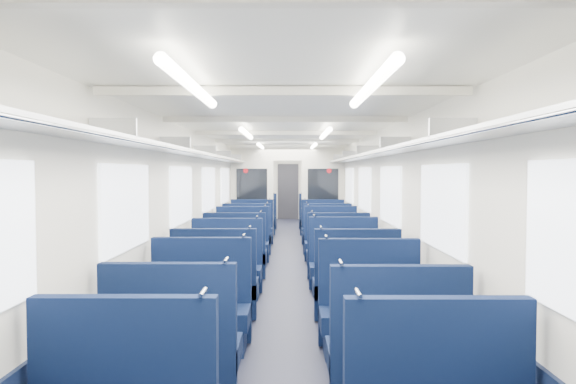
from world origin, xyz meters
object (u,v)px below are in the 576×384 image
at_px(seat_14, 242,247).
at_px(seat_18, 252,231).
at_px(seat_10, 226,272).
at_px(seat_13, 338,257).
at_px(end_door, 288,191).
at_px(seat_6, 200,314).
at_px(seat_4, 173,357).
at_px(seat_17, 327,238).
at_px(seat_15, 331,246).
at_px(seat_9, 356,290).
at_px(seat_5, 396,361).
at_px(seat_20, 257,223).
at_px(seat_23, 316,219).
at_px(seat_12, 235,257).
at_px(seat_7, 371,317).
at_px(seat_8, 215,289).
at_px(seat_22, 260,219).
at_px(seat_21, 318,223).
at_px(seat_16, 247,238).
at_px(seat_19, 323,232).
at_px(bulkhead, 287,192).
at_px(seat_11, 344,269).

distance_m(seat_14, seat_18, 2.42).
relative_size(seat_10, seat_14, 1.00).
height_order(seat_13, seat_14, same).
distance_m(end_door, seat_6, 13.72).
relative_size(seat_4, seat_17, 1.00).
xyz_separation_m(seat_15, seat_18, (-1.66, 2.30, 0.00)).
relative_size(seat_9, seat_13, 1.00).
relative_size(seat_5, seat_15, 1.00).
bearing_deg(seat_20, seat_6, -90.00).
bearing_deg(seat_23, end_door, 102.81).
bearing_deg(seat_12, seat_23, 76.10).
bearing_deg(seat_20, seat_23, 33.73).
bearing_deg(seat_20, seat_15, -68.85).
bearing_deg(seat_17, seat_7, -90.00).
relative_size(seat_7, seat_8, 1.00).
bearing_deg(seat_22, seat_6, -90.00).
relative_size(seat_14, seat_23, 1.00).
bearing_deg(seat_20, seat_7, -79.56).
relative_size(seat_5, seat_21, 1.00).
bearing_deg(end_door, seat_16, -95.91).
relative_size(seat_12, seat_15, 1.00).
bearing_deg(seat_21, seat_13, -90.00).
bearing_deg(seat_5, seat_12, 109.98).
xyz_separation_m(seat_19, seat_21, (0.00, 1.95, 0.00)).
bearing_deg(seat_6, seat_16, 90.00).
bearing_deg(seat_16, seat_13, -54.68).
bearing_deg(seat_19, seat_15, -90.00).
xyz_separation_m(seat_7, seat_21, (0.00, 8.92, 0.00)).
bearing_deg(bulkhead, seat_22, 109.37).
relative_size(seat_18, seat_23, 1.00).
distance_m(seat_17, seat_21, 3.13).
bearing_deg(seat_15, seat_21, 90.00).
relative_size(seat_15, seat_20, 1.00).
distance_m(seat_14, seat_17, 2.05).
height_order(bulkhead, seat_9, bulkhead).
xyz_separation_m(seat_7, seat_13, (0.00, 3.41, 0.00)).
height_order(seat_15, seat_20, same).
height_order(seat_10, seat_11, same).
xyz_separation_m(seat_6, seat_12, (0.00, 3.32, 0.00)).
xyz_separation_m(end_door, seat_9, (0.83, -12.64, -0.66)).
distance_m(seat_6, seat_19, 7.08).
bearing_deg(seat_10, seat_9, -32.69).
xyz_separation_m(seat_9, seat_18, (-1.66, 5.89, 0.00)).
bearing_deg(seat_6, seat_18, 90.00).
height_order(seat_8, seat_10, same).
xyz_separation_m(seat_8, seat_14, (0.00, 3.45, 0.00)).
bearing_deg(seat_23, seat_19, -90.00).
height_order(seat_5, seat_11, same).
bearing_deg(seat_20, end_door, 80.10).
bearing_deg(seat_7, seat_11, 90.00).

